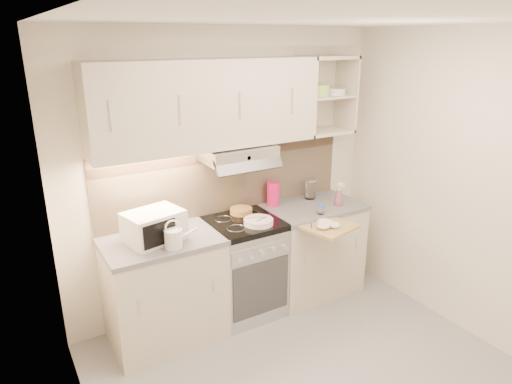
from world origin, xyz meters
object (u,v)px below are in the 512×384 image
electric_range (244,267)px  spray_bottle (339,196)px  glass_jar (310,189)px  pink_pitcher (273,193)px  watering_can (174,237)px  cutting_board (329,227)px  microwave (154,226)px  plate_stack (258,221)px

electric_range → spray_bottle: size_ratio=3.79×
electric_range → glass_jar: 1.01m
electric_range → pink_pitcher: (0.43, 0.20, 0.56)m
watering_can → pink_pitcher: (1.14, 0.40, 0.03)m
cutting_board → pink_pitcher: bearing=91.3°
watering_can → glass_jar: watering_can is taller
electric_range → cutting_board: electric_range is taller
watering_can → cutting_board: watering_can is taller
watering_can → cutting_board: 1.32m
microwave → watering_can: size_ratio=1.84×
microwave → pink_pitcher: bearing=-3.3°
watering_can → cutting_board: size_ratio=0.64×
pink_pitcher → spray_bottle: (0.53, -0.32, -0.02)m
plate_stack → glass_jar: 0.83m
microwave → plate_stack: bearing=-21.4°
spray_bottle → microwave: bearing=156.7°
pink_pitcher → cutting_board: pink_pitcher is taller
microwave → pink_pitcher: size_ratio=2.13×
microwave → spray_bottle: bearing=-16.6°
electric_range → plate_stack: plate_stack is taller
microwave → cutting_board: bearing=-30.0°
pink_pitcher → glass_jar: bearing=1.9°
microwave → glass_jar: microwave is taller
plate_stack → glass_jar: glass_jar is taller
plate_stack → spray_bottle: bearing=0.7°
electric_range → watering_can: (-0.71, -0.20, 0.53)m
pink_pitcher → spray_bottle: 0.62m
electric_range → watering_can: watering_can is taller
microwave → cutting_board: size_ratio=1.18×
plate_stack → pink_pitcher: 0.50m
pink_pitcher → microwave: bearing=-162.7°
watering_can → pink_pitcher: pink_pitcher is taller
pink_pitcher → glass_jar: (0.41, -0.04, -0.01)m
microwave → glass_jar: size_ratio=2.42×
electric_range → spray_bottle: 1.11m
watering_can → spray_bottle: spray_bottle is taller
watering_can → cutting_board: (1.30, -0.24, -0.11)m
cutting_board → microwave: bearing=149.8°
electric_range → microwave: 0.98m
watering_can → microwave: bearing=127.2°
spray_bottle → electric_range: bearing=153.4°
pink_pitcher → cutting_board: size_ratio=0.55×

